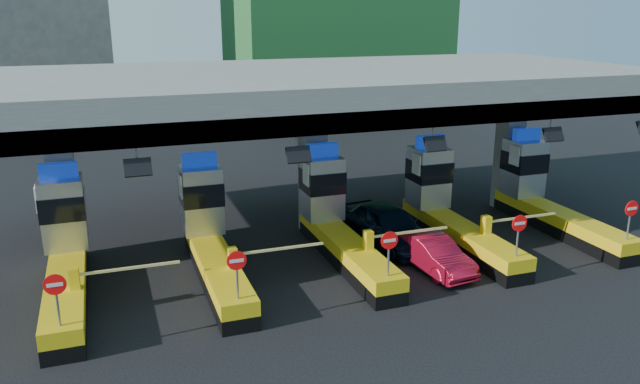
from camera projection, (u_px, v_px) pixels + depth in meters
name	position (u px, v px, depth m)	size (l,w,h in m)	color
ground	(337.00, 254.00, 24.89)	(120.00, 120.00, 0.00)	black
toll_canopy	(313.00, 91.00, 25.75)	(28.00, 12.09, 7.00)	slate
toll_lane_far_left	(65.00, 250.00, 21.53)	(4.43, 8.00, 4.16)	black
toll_lane_left	(209.00, 234.00, 23.14)	(4.43, 8.00, 4.16)	black
toll_lane_center	(335.00, 219.00, 24.74)	(4.43, 8.00, 4.16)	black
toll_lane_right	(445.00, 206.00, 26.35)	(4.43, 8.00, 4.16)	black
toll_lane_far_right	(543.00, 195.00, 27.95)	(4.43, 8.00, 4.16)	black
bg_building_concrete	(17.00, 14.00, 50.38)	(14.00, 10.00, 18.00)	#4C4C49
van	(388.00, 225.00, 25.63)	(2.03, 5.05, 1.72)	black
red_car	(433.00, 254.00, 23.24)	(1.35, 3.87, 1.27)	maroon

